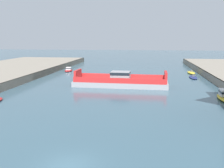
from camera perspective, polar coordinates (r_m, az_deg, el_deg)
The scene contains 5 objects.
ground_plane at distance 21.77m, azimuth -9.81°, elevation -17.59°, with size 400.00×400.00×0.00m, color #385666.
chain_ferry at distance 54.19m, azimuth 1.91°, elevation 0.57°, with size 20.00×6.65×3.30m.
moored_boat_near_left at distance 80.36m, azimuth -9.69°, elevation 3.19°, with size 2.91×6.22×1.14m.
moored_boat_mid_right at distance 68.79m, azimuth 17.70°, elevation 1.48°, with size 1.96×6.52×0.86m.
moored_boat_far_right at distance 76.82m, azimuth 17.31°, elevation 2.46°, with size 2.22×5.69×1.09m.
Camera 1 is at (6.07, -18.30, 10.12)m, focal length 40.85 mm.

